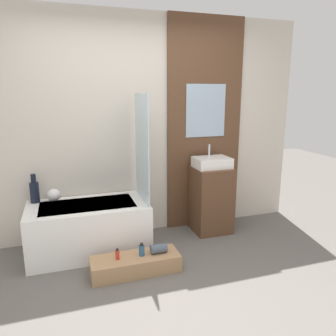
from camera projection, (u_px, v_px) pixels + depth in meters
ground_plane at (181, 304)px, 2.72m from camera, size 12.00×12.00×0.00m
wall_tiled_back at (135, 128)px, 3.88m from camera, size 4.20×0.06×2.60m
wall_wood_accent at (205, 125)px, 4.10m from camera, size 0.98×0.04×2.60m
bathtub at (89, 228)px, 3.56m from camera, size 1.26×0.68×0.54m
glass_shower_screen at (142, 148)px, 3.52m from camera, size 0.01×0.58×1.16m
wooden_step_bench at (135, 264)px, 3.18m from camera, size 0.86×0.30×0.17m
vanity_cabinet at (211, 199)px, 4.08m from camera, size 0.45×0.44×0.82m
sink at (212, 162)px, 3.97m from camera, size 0.43×0.31×0.27m
vase_tall_dark at (34, 191)px, 3.53m from camera, size 0.10×0.10×0.31m
vase_round_light at (54, 195)px, 3.59m from camera, size 0.14×0.14×0.14m
bottle_soap_primary at (117, 254)px, 3.10m from camera, size 0.04×0.04×0.11m
bottle_soap_secondary at (142, 250)px, 3.17m from camera, size 0.06×0.06×0.13m
towel_roll at (159, 248)px, 3.22m from camera, size 0.16×0.09×0.09m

